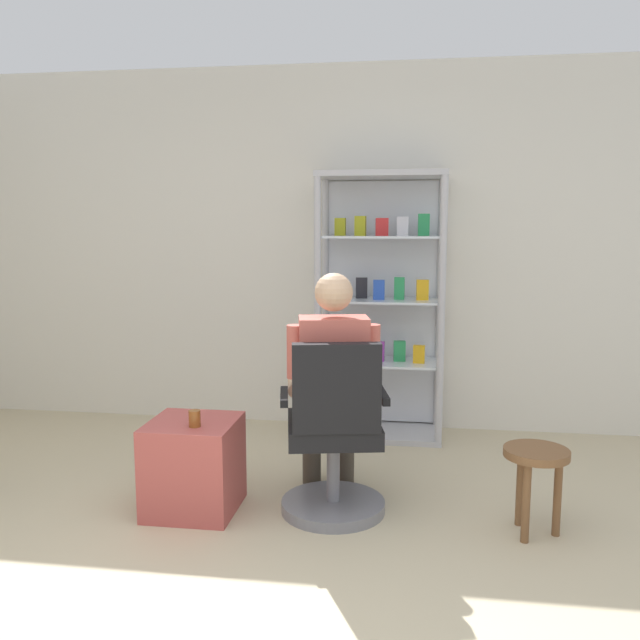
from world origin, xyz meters
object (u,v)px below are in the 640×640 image
(display_cabinet_main, at_px, (381,304))
(seated_shopkeeper, at_px, (332,378))
(wooden_stool, at_px, (536,467))
(office_chair, at_px, (334,444))
(storage_crate, at_px, (194,466))
(tea_glass, at_px, (195,419))

(display_cabinet_main, bearing_deg, seated_shopkeeper, -98.39)
(seated_shopkeeper, xyz_separation_m, wooden_stool, (1.05, -0.23, -0.36))
(office_chair, xyz_separation_m, storage_crate, (-0.76, -0.03, -0.15))
(storage_crate, distance_m, wooden_stool, 1.78)
(office_chair, bearing_deg, tea_glass, -169.99)
(seated_shopkeeper, relative_size, storage_crate, 2.60)
(office_chair, bearing_deg, wooden_stool, -3.82)
(office_chair, relative_size, wooden_stool, 2.17)
(wooden_stool, bearing_deg, office_chair, 176.18)
(display_cabinet_main, distance_m, wooden_stool, 1.85)
(office_chair, relative_size, tea_glass, 11.01)
(seated_shopkeeper, distance_m, storage_crate, 0.88)
(display_cabinet_main, bearing_deg, storage_crate, -121.60)
(tea_glass, xyz_separation_m, wooden_stool, (1.73, 0.06, -0.19))
(display_cabinet_main, height_order, seated_shopkeeper, display_cabinet_main)
(seated_shopkeeper, bearing_deg, display_cabinet_main, 81.61)
(seated_shopkeeper, bearing_deg, tea_glass, -157.23)
(display_cabinet_main, bearing_deg, tea_glass, -118.88)
(storage_crate, bearing_deg, office_chair, 2.60)
(display_cabinet_main, xyz_separation_m, office_chair, (-0.16, -1.46, -0.57))
(storage_crate, xyz_separation_m, tea_glass, (0.04, -0.09, 0.29))
(office_chair, xyz_separation_m, tea_glass, (-0.71, -0.13, 0.15))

